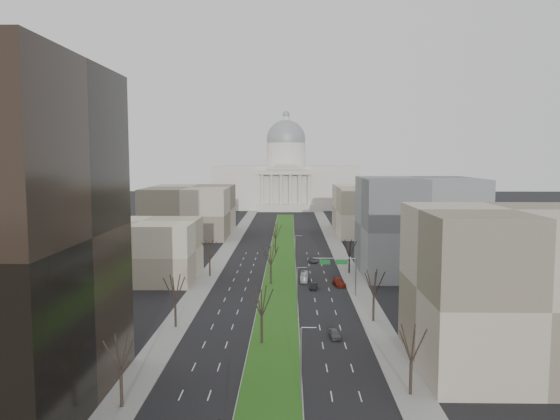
# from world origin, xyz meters

# --- Properties ---
(ground) EXTENTS (600.00, 600.00, 0.00)m
(ground) POSITION_xyz_m (0.00, 120.00, 0.00)
(ground) COLOR black
(ground) RESTS_ON ground
(median) EXTENTS (8.00, 222.03, 0.20)m
(median) POSITION_xyz_m (0.00, 118.99, 0.10)
(median) COLOR #999993
(median) RESTS_ON ground
(sidewalk_left) EXTENTS (5.00, 330.00, 0.15)m
(sidewalk_left) POSITION_xyz_m (-17.50, 95.00, 0.07)
(sidewalk_left) COLOR gray
(sidewalk_left) RESTS_ON ground
(sidewalk_right) EXTENTS (5.00, 330.00, 0.15)m
(sidewalk_right) POSITION_xyz_m (17.50, 95.00, 0.07)
(sidewalk_right) COLOR gray
(sidewalk_right) RESTS_ON ground
(capitol) EXTENTS (80.00, 46.00, 55.00)m
(capitol) POSITION_xyz_m (0.00, 269.59, 16.31)
(capitol) COLOR beige
(capitol) RESTS_ON ground
(building_beige_left) EXTENTS (26.00, 22.00, 14.00)m
(building_beige_left) POSITION_xyz_m (-33.00, 85.00, 7.00)
(building_beige_left) COLOR tan
(building_beige_left) RESTS_ON ground
(building_tan_right) EXTENTS (26.00, 24.00, 22.00)m
(building_tan_right) POSITION_xyz_m (33.00, 32.00, 11.00)
(building_tan_right) COLOR gray
(building_tan_right) RESTS_ON ground
(building_grey_right) EXTENTS (28.00, 26.00, 24.00)m
(building_grey_right) POSITION_xyz_m (34.00, 92.00, 12.00)
(building_grey_right) COLOR slate
(building_grey_right) RESTS_ON ground
(building_far_left) EXTENTS (30.00, 40.00, 18.00)m
(building_far_left) POSITION_xyz_m (-35.00, 160.00, 9.00)
(building_far_left) COLOR gray
(building_far_left) RESTS_ON ground
(building_far_right) EXTENTS (30.00, 40.00, 18.00)m
(building_far_right) POSITION_xyz_m (35.00, 165.00, 9.00)
(building_far_right) COLOR tan
(building_far_right) RESTS_ON ground
(tree_left_near) EXTENTS (5.10, 5.10, 9.18)m
(tree_left_near) POSITION_xyz_m (-17.20, 18.00, 6.61)
(tree_left_near) COLOR black
(tree_left_near) RESTS_ON ground
(tree_left_mid) EXTENTS (5.40, 5.40, 9.72)m
(tree_left_mid) POSITION_xyz_m (-17.20, 48.00, 7.00)
(tree_left_mid) COLOR black
(tree_left_mid) RESTS_ON ground
(tree_left_far) EXTENTS (5.28, 5.28, 9.50)m
(tree_left_far) POSITION_xyz_m (-17.20, 88.00, 6.84)
(tree_left_far) COLOR black
(tree_left_far) RESTS_ON ground
(tree_right_near) EXTENTS (5.16, 5.16, 9.29)m
(tree_right_near) POSITION_xyz_m (17.20, 22.00, 6.69)
(tree_right_near) COLOR black
(tree_right_near) RESTS_ON ground
(tree_right_mid) EXTENTS (5.52, 5.52, 9.94)m
(tree_right_mid) POSITION_xyz_m (17.20, 52.00, 7.16)
(tree_right_mid) COLOR black
(tree_right_mid) RESTS_ON ground
(tree_right_far) EXTENTS (5.04, 5.04, 9.07)m
(tree_right_far) POSITION_xyz_m (17.20, 92.00, 6.53)
(tree_right_far) COLOR black
(tree_right_far) RESTS_ON ground
(tree_median_a) EXTENTS (5.40, 5.40, 9.72)m
(tree_median_a) POSITION_xyz_m (-2.00, 40.00, 7.00)
(tree_median_a) COLOR black
(tree_median_a) RESTS_ON ground
(tree_median_b) EXTENTS (5.40, 5.40, 9.72)m
(tree_median_b) POSITION_xyz_m (-2.00, 80.00, 7.00)
(tree_median_b) COLOR black
(tree_median_b) RESTS_ON ground
(tree_median_c) EXTENTS (5.40, 5.40, 9.72)m
(tree_median_c) POSITION_xyz_m (-2.00, 120.00, 7.00)
(tree_median_c) COLOR black
(tree_median_c) RESTS_ON ground
(streetlamp_median_a) EXTENTS (1.90, 0.20, 9.16)m
(streetlamp_median_a) POSITION_xyz_m (3.76, 20.00, 4.81)
(streetlamp_median_a) COLOR gray
(streetlamp_median_a) RESTS_ON ground
(streetlamp_median_b) EXTENTS (1.90, 0.20, 9.16)m
(streetlamp_median_b) POSITION_xyz_m (3.76, 55.00, 4.81)
(streetlamp_median_b) COLOR gray
(streetlamp_median_b) RESTS_ON ground
(streetlamp_median_c) EXTENTS (1.90, 0.20, 9.16)m
(streetlamp_median_c) POSITION_xyz_m (3.76, 95.00, 4.81)
(streetlamp_median_c) COLOR gray
(streetlamp_median_c) RESTS_ON ground
(mast_arm_signs) EXTENTS (9.12, 0.24, 8.09)m
(mast_arm_signs) POSITION_xyz_m (13.49, 70.03, 6.11)
(mast_arm_signs) COLOR gray
(mast_arm_signs) RESTS_ON ground
(car_grey_near) EXTENTS (2.12, 4.18, 1.37)m
(car_grey_near) POSITION_xyz_m (9.59, 43.16, 0.68)
(car_grey_near) COLOR #4A4D51
(car_grey_near) RESTS_ON ground
(car_black) EXTENTS (1.93, 4.16, 1.32)m
(car_black) POSITION_xyz_m (7.62, 75.76, 0.66)
(car_black) COLOR black
(car_black) RESTS_ON ground
(car_red) EXTENTS (3.12, 5.87, 1.62)m
(car_red) POSITION_xyz_m (13.50, 79.05, 0.81)
(car_red) COLOR #631A0D
(car_red) RESTS_ON ground
(car_grey_far) EXTENTS (2.54, 4.71, 1.26)m
(car_grey_far) POSITION_xyz_m (8.77, 106.60, 0.63)
(car_grey_far) COLOR #46494D
(car_grey_far) RESTS_ON ground
(box_van) EXTENTS (2.10, 7.25, 2.00)m
(box_van) POSITION_xyz_m (5.77, 83.66, 1.00)
(box_van) COLOR silver
(box_van) RESTS_ON ground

